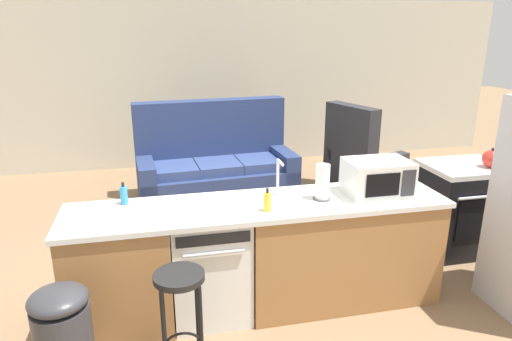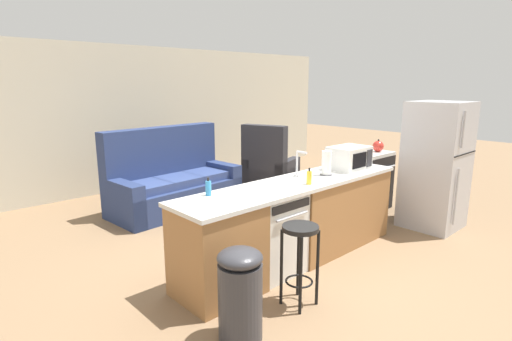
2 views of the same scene
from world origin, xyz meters
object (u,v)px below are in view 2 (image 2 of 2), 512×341
at_px(soap_bottle, 309,178).
at_px(dish_soap_bottle, 208,188).
at_px(couch, 171,184).
at_px(trash_bin, 240,294).
at_px(kettle, 378,146).
at_px(refrigerator, 436,166).
at_px(armchair, 269,170).
at_px(microwave, 349,158).
at_px(bar_stool, 300,248).
at_px(paper_towel_roll, 326,163).
at_px(stove_range, 363,180).
at_px(dishwasher, 270,233).

xyz_separation_m(soap_bottle, dish_soap_bottle, (-1.03, 0.37, 0.00)).
height_order(soap_bottle, couch, couch).
bearing_deg(trash_bin, kettle, 16.11).
relative_size(refrigerator, armchair, 1.42).
distance_m(kettle, trash_bin, 3.93).
xyz_separation_m(microwave, bar_stool, (-1.62, -0.64, -0.50)).
relative_size(kettle, trash_bin, 0.28).
bearing_deg(paper_towel_roll, stove_range, 18.35).
height_order(dishwasher, kettle, kettle).
bearing_deg(dish_soap_bottle, soap_bottle, -19.82).
height_order(stove_range, trash_bin, stove_range).
bearing_deg(dish_soap_bottle, trash_bin, -112.24).
bearing_deg(bar_stool, stove_range, 22.50).
bearing_deg(refrigerator, kettle, 80.15).
bearing_deg(stove_range, dish_soap_bottle, -173.99).
xyz_separation_m(microwave, dish_soap_bottle, (-1.97, 0.21, -0.07)).
relative_size(dish_soap_bottle, armchair, 0.15).
bearing_deg(refrigerator, couch, 125.23).
height_order(kettle, trash_bin, kettle).
height_order(dish_soap_bottle, trash_bin, dish_soap_bottle).
bearing_deg(dishwasher, paper_towel_roll, -1.14).
bearing_deg(kettle, armchair, 100.46).
bearing_deg(microwave, trash_bin, -164.30).
xyz_separation_m(dishwasher, refrigerator, (2.60, -0.55, 0.43)).
height_order(microwave, soap_bottle, microwave).
bearing_deg(stove_range, microwave, -156.03).
height_order(refrigerator, dish_soap_bottle, refrigerator).
relative_size(refrigerator, microwave, 3.41).
height_order(stove_range, couch, couch).
xyz_separation_m(microwave, trash_bin, (-2.33, -0.65, -0.66)).
bearing_deg(dish_soap_bottle, couch, 67.09).
bearing_deg(dish_soap_bottle, stove_range, 6.01).
height_order(dish_soap_bottle, bar_stool, dish_soap_bottle).
bearing_deg(paper_towel_roll, bar_stool, -151.79).
height_order(paper_towel_roll, soap_bottle, paper_towel_roll).
bearing_deg(kettle, refrigerator, -99.85).
distance_m(soap_bottle, trash_bin, 1.58).
distance_m(microwave, armchair, 2.74).
distance_m(kettle, armchair, 2.15).
bearing_deg(couch, soap_bottle, -89.45).
relative_size(paper_towel_roll, kettle, 1.38).
height_order(refrigerator, armchair, refrigerator).
distance_m(dishwasher, stove_range, 2.66).
bearing_deg(couch, bar_stool, -101.48).
height_order(couch, armchair, couch).
bearing_deg(soap_bottle, refrigerator, -10.13).
height_order(soap_bottle, trash_bin, soap_bottle).
bearing_deg(refrigerator, soap_bottle, 169.87).
height_order(soap_bottle, armchair, armchair).
xyz_separation_m(microwave, armchair, (1.03, 2.44, -0.69)).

